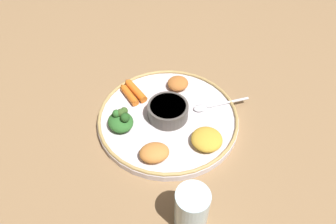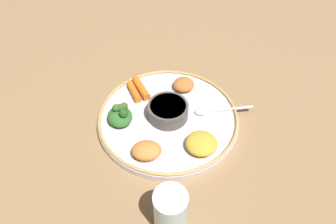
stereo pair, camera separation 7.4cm
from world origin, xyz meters
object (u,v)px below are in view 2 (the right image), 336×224
at_px(center_bowl, 168,110).
at_px(drinking_glass, 170,213).
at_px(spoon, 214,110).
at_px(carrot_near_spoon, 140,87).
at_px(carrot_outer, 133,90).
at_px(greens_pile, 120,115).

height_order(center_bowl, drinking_glass, drinking_glass).
xyz_separation_m(spoon, carrot_near_spoon, (0.14, -0.15, 0.01)).
bearing_deg(carrot_outer, drinking_glass, 83.25).
bearing_deg(spoon, carrot_outer, -40.45).
bearing_deg(drinking_glass, spoon, -133.83).
bearing_deg(spoon, carrot_near_spoon, -45.50).
height_order(center_bowl, greens_pile, greens_pile).
xyz_separation_m(greens_pile, carrot_near_spoon, (-0.08, -0.09, -0.01)).
distance_m(spoon, carrot_near_spoon, 0.20).
relative_size(spoon, carrot_near_spoon, 1.52).
relative_size(spoon, carrot_outer, 1.75).
relative_size(spoon, greens_pile, 2.20).
height_order(center_bowl, carrot_near_spoon, center_bowl).
xyz_separation_m(center_bowl, carrot_near_spoon, (0.03, -0.12, -0.01)).
height_order(spoon, carrot_outer, carrot_outer).
distance_m(greens_pile, carrot_near_spoon, 0.12).
xyz_separation_m(center_bowl, greens_pile, (0.11, -0.03, -0.00)).
relative_size(greens_pile, drinking_glass, 0.66).
height_order(carrot_near_spoon, drinking_glass, drinking_glass).
height_order(carrot_near_spoon, carrot_outer, carrot_near_spoon).
xyz_separation_m(carrot_near_spoon, carrot_outer, (0.02, 0.01, -0.00)).
bearing_deg(center_bowl, greens_pile, -14.61).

